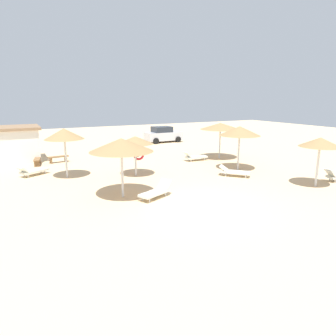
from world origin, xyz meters
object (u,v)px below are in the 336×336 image
at_px(parasol_5, 135,141).
at_px(parasol_3, 121,145).
at_px(lounger_2, 234,171).
at_px(parasol_1, 320,142).
at_px(parasol_2, 240,131).
at_px(parasol_4, 220,126).
at_px(bench_1, 58,158).
at_px(bench_0, 37,160).
at_px(lounger_0, 33,171).
at_px(bench_2, 132,152).
at_px(parasol_0, 64,134).
at_px(lounger_4, 195,157).
at_px(parked_car, 163,135).
at_px(lounger_3, 156,191).
at_px(beach_cabana, 7,144).

bearing_deg(parasol_5, parasol_3, -120.59).
xyz_separation_m(parasol_5, lounger_2, (5.38, -3.00, -1.91)).
distance_m(parasol_1, parasol_5, 10.52).
xyz_separation_m(parasol_2, parasol_4, (1.29, 3.81, -0.05)).
distance_m(lounger_2, bench_1, 13.12).
xyz_separation_m(parasol_2, bench_0, (-12.01, 7.93, -2.30)).
xyz_separation_m(parasol_1, parasol_2, (-1.23, 5.12, 0.19)).
xyz_separation_m(lounger_0, bench_2, (7.99, 3.35, 0.03)).
relative_size(parasol_0, parasol_2, 1.02).
distance_m(lounger_0, bench_1, 3.98).
bearing_deg(parasol_5, lounger_4, 20.88).
bearing_deg(bench_1, bench_0, -171.82).
distance_m(bench_2, parked_car, 8.48).
bearing_deg(lounger_3, parasol_1, -14.89).
xyz_separation_m(parasol_5, bench_2, (2.18, 6.35, -1.88)).
bearing_deg(bench_1, parked_car, 26.66).
height_order(parasol_4, bench_2, parasol_4).
bearing_deg(parasol_3, parasol_5, 59.41).
height_order(lounger_3, bench_1, lounger_3).
bearing_deg(lounger_0, parasol_4, -3.83).
bearing_deg(lounger_4, bench_0, 160.19).
height_order(parasol_1, lounger_3, parasol_1).
distance_m(parasol_2, lounger_4, 4.68).
height_order(lounger_2, lounger_3, lounger_3).
bearing_deg(parasol_0, bench_0, 105.63).
xyz_separation_m(parasol_1, beach_cabana, (-15.07, 15.20, -1.10)).
bearing_deg(parasol_5, bench_0, 130.28).
bearing_deg(lounger_3, bench_2, 75.00).
relative_size(parasol_0, parasol_5, 1.21).
xyz_separation_m(parasol_0, parasol_4, (12.00, 0.54, -0.09)).
xyz_separation_m(parasol_1, lounger_4, (-2.18, 9.06, -2.14)).
bearing_deg(beach_cabana, parasol_0, -65.28).
bearing_deg(parasol_4, bench_1, 159.81).
xyz_separation_m(parasol_1, lounger_3, (-8.72, 2.32, -2.14)).
height_order(parasol_2, lounger_3, parasol_2).
relative_size(parasol_2, beach_cabana, 0.63).
bearing_deg(beach_cabana, parasol_2, -36.07).
relative_size(parasol_1, parasol_4, 0.86).
distance_m(bench_1, parked_car, 13.30).
relative_size(parasol_2, bench_0, 1.92).
xyz_separation_m(parasol_3, beach_cabana, (-4.95, 11.98, -1.24)).
distance_m(parasol_0, parasol_1, 14.58).
bearing_deg(lounger_0, lounger_3, -56.04).
xyz_separation_m(parasol_1, bench_1, (-11.74, 13.26, -2.12)).
xyz_separation_m(bench_1, parked_car, (11.88, 5.97, 0.48)).
bearing_deg(lounger_4, parked_car, 77.16).
xyz_separation_m(bench_2, beach_cabana, (-9.27, 2.00, 1.02)).
height_order(parasol_3, lounger_4, parasol_3).
distance_m(parasol_4, bench_0, 14.11).
height_order(parasol_2, parasol_5, parasol_2).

